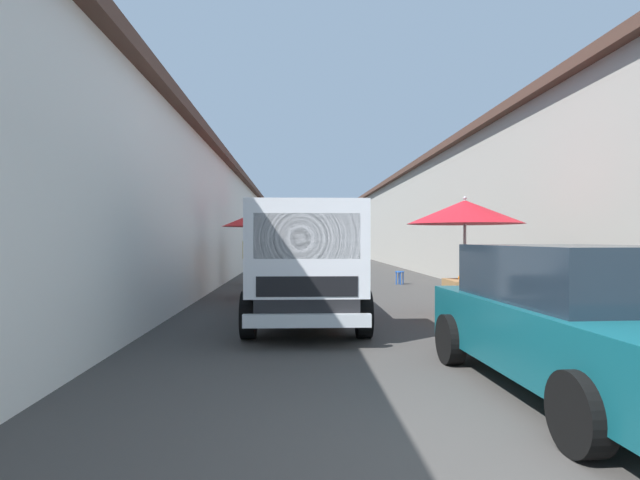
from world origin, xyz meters
TOP-DOWN VIEW (x-y plane):
  - ground at (13.50, 0.00)m, footprint 90.00×90.00m
  - building_left_whitewash at (15.75, 7.43)m, footprint 49.80×7.50m
  - building_right_concrete at (15.75, -7.43)m, footprint 49.80×7.50m
  - fruit_stall_mid_lane at (6.43, -1.70)m, footprint 2.21×2.21m
  - fruit_stall_far_left at (10.02, 2.30)m, footprint 2.15×2.15m
  - fruit_stall_far_right at (13.86, 1.79)m, footprint 2.46×2.46m
  - hatchback_car at (1.66, -1.26)m, footprint 3.97×2.05m
  - delivery_truck at (5.28, 1.36)m, footprint 4.93×2.00m
  - vendor_by_crates at (13.14, 2.93)m, footprint 0.44×0.55m
  - plastic_stool at (13.63, -1.90)m, footprint 0.30×0.30m

SIDE VIEW (x-z plane):
  - ground at x=13.50m, z-range 0.00..0.00m
  - plastic_stool at x=13.63m, z-range 0.11..0.54m
  - hatchback_car at x=1.66m, z-range 0.01..1.46m
  - vendor_by_crates at x=13.14m, z-range 0.13..1.80m
  - delivery_truck at x=5.28m, z-range 0.00..2.08m
  - fruit_stall_far_left at x=10.02m, z-range 0.54..2.88m
  - fruit_stall_mid_lane at x=6.43m, z-range 0.58..2.91m
  - fruit_stall_far_right at x=13.86m, z-range 0.67..3.11m
  - building_left_whitewash at x=15.75m, z-range 0.01..4.34m
  - building_right_concrete at x=15.75m, z-range 0.01..4.98m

